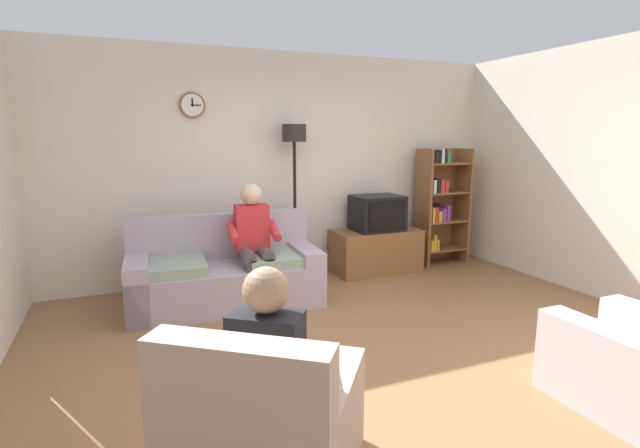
{
  "coord_description": "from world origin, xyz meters",
  "views": [
    {
      "loc": [
        -1.85,
        -2.95,
        1.71
      ],
      "look_at": [
        -0.15,
        1.13,
        0.9
      ],
      "focal_mm": 26.78,
      "sensor_mm": 36.0,
      "label": 1
    }
  ],
  "objects": [
    {
      "name": "tv",
      "position": [
        1.09,
        2.23,
        0.76
      ],
      "size": [
        0.6,
        0.49,
        0.44
      ],
      "color": "black",
      "rests_on": "tv_stand"
    },
    {
      "name": "floor_lamp",
      "position": [
        0.04,
        2.35,
        1.45
      ],
      "size": [
        0.28,
        0.28,
        1.85
      ],
      "color": "black",
      "rests_on": "ground_plane"
    },
    {
      "name": "bookshelf",
      "position": [
        2.09,
        2.32,
        0.83
      ],
      "size": [
        0.68,
        0.36,
        1.55
      ],
      "color": "brown",
      "rests_on": "ground_plane"
    },
    {
      "name": "tv_stand",
      "position": [
        1.09,
        2.25,
        0.27
      ],
      "size": [
        1.1,
        0.56,
        0.54
      ],
      "color": "brown",
      "rests_on": "ground_plane"
    },
    {
      "name": "couch",
      "position": [
        -0.93,
        1.8,
        0.31
      ],
      "size": [
        1.95,
        0.99,
        0.9
      ],
      "color": "#A899A8",
      "rests_on": "ground_plane"
    },
    {
      "name": "person_in_left_armchair",
      "position": [
        -1.22,
        -0.83,
        0.6
      ],
      "size": [
        0.62,
        0.64,
        1.12
      ],
      "color": "black",
      "rests_on": "ground_plane"
    },
    {
      "name": "armchair_near_window",
      "position": [
        -1.27,
        -0.91,
        0.29
      ],
      "size": [
        1.17,
        1.18,
        0.9
      ],
      "color": "tan",
      "rests_on": "ground_plane"
    },
    {
      "name": "person_on_couch",
      "position": [
        -0.64,
        1.69,
        0.7
      ],
      "size": [
        0.53,
        0.55,
        1.24
      ],
      "color": "red",
      "rests_on": "ground_plane"
    },
    {
      "name": "ground_plane",
      "position": [
        0.0,
        0.0,
        0.0
      ],
      "size": [
        12.0,
        12.0,
        0.0
      ],
      "primitive_type": "plane",
      "color": "#8C603D"
    },
    {
      "name": "back_wall_assembly",
      "position": [
        -0.0,
        2.66,
        1.35
      ],
      "size": [
        6.2,
        0.17,
        2.7
      ],
      "color": "silver",
      "rests_on": "ground_plane"
    }
  ]
}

